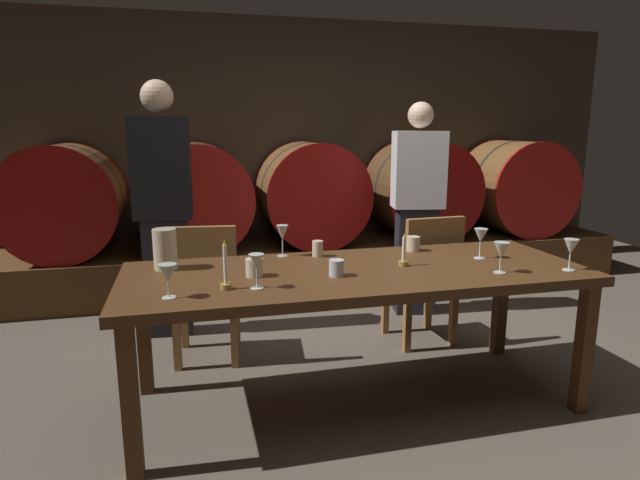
{
  "coord_description": "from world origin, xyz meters",
  "views": [
    {
      "loc": [
        -1.11,
        -2.52,
        1.44
      ],
      "look_at": [
        -0.38,
        0.39,
        0.8
      ],
      "focal_mm": 29.83,
      "sensor_mm": 36.0,
      "label": 1
    }
  ],
  "objects_px": {
    "wine_barrel_right": "(420,190)",
    "cup_center_left": "(336,268)",
    "chair_left": "(205,287)",
    "cup_far_right": "(413,244)",
    "guest_left": "(164,208)",
    "candle_left": "(226,275)",
    "wine_glass_far_left": "(168,274)",
    "chair_right": "(425,273)",
    "wine_barrel_far_left": "(64,201)",
    "dining_table": "(357,282)",
    "wine_glass_right": "(481,236)",
    "guest_right": "(417,209)",
    "wine_glass_left": "(256,263)",
    "wine_barrel_far_right": "(515,187)",
    "wine_glass_far_right": "(571,248)",
    "cup_center_right": "(318,249)",
    "candle_right": "(404,257)",
    "wine_barrel_left": "(197,197)",
    "wine_glass_center_left": "(282,234)",
    "cup_far_left": "(254,267)",
    "wine_barrel_center": "(311,193)",
    "wine_glass_center_right": "(501,251)"
  },
  "relations": [
    {
      "from": "guest_right",
      "to": "candle_left",
      "type": "height_order",
      "value": "guest_right"
    },
    {
      "from": "chair_left",
      "to": "cup_far_left",
      "type": "xyz_separation_m",
      "value": [
        0.22,
        -0.7,
        0.29
      ]
    },
    {
      "from": "wine_barrel_far_right",
      "to": "wine_glass_far_left",
      "type": "bearing_deg",
      "value": -143.25
    },
    {
      "from": "chair_left",
      "to": "cup_far_right",
      "type": "xyz_separation_m",
      "value": [
        1.18,
        -0.38,
        0.29
      ]
    },
    {
      "from": "wine_glass_far_left",
      "to": "cup_far_left",
      "type": "relative_size",
      "value": 1.67
    },
    {
      "from": "guest_right",
      "to": "wine_glass_left",
      "type": "bearing_deg",
      "value": 57.07
    },
    {
      "from": "wine_barrel_far_right",
      "to": "candle_right",
      "type": "height_order",
      "value": "wine_barrel_far_right"
    },
    {
      "from": "dining_table",
      "to": "wine_glass_center_right",
      "type": "relative_size",
      "value": 15.06
    },
    {
      "from": "guest_left",
      "to": "candle_left",
      "type": "distance_m",
      "value": 1.47
    },
    {
      "from": "chair_right",
      "to": "candle_left",
      "type": "relative_size",
      "value": 3.91
    },
    {
      "from": "cup_center_left",
      "to": "cup_center_right",
      "type": "xyz_separation_m",
      "value": [
        0.01,
        0.41,
        0.0
      ]
    },
    {
      "from": "cup_far_left",
      "to": "cup_center_left",
      "type": "distance_m",
      "value": 0.4
    },
    {
      "from": "wine_barrel_far_left",
      "to": "chair_left",
      "type": "bearing_deg",
      "value": -55.08
    },
    {
      "from": "guest_right",
      "to": "wine_glass_center_left",
      "type": "relative_size",
      "value": 9.18
    },
    {
      "from": "wine_barrel_far_left",
      "to": "cup_far_left",
      "type": "height_order",
      "value": "wine_barrel_far_left"
    },
    {
      "from": "wine_barrel_far_left",
      "to": "chair_left",
      "type": "height_order",
      "value": "wine_barrel_far_left"
    },
    {
      "from": "guest_left",
      "to": "wine_glass_left",
      "type": "xyz_separation_m",
      "value": [
        0.44,
        -1.46,
        -0.05
      ]
    },
    {
      "from": "cup_center_left",
      "to": "cup_far_right",
      "type": "relative_size",
      "value": 0.95
    },
    {
      "from": "guest_right",
      "to": "wine_glass_center_right",
      "type": "relative_size",
      "value": 10.47
    },
    {
      "from": "guest_left",
      "to": "cup_far_left",
      "type": "relative_size",
      "value": 19.65
    },
    {
      "from": "wine_barrel_far_right",
      "to": "candle_left",
      "type": "relative_size",
      "value": 4.11
    },
    {
      "from": "cup_center_left",
      "to": "wine_glass_far_right",
      "type": "bearing_deg",
      "value": -8.81
    },
    {
      "from": "dining_table",
      "to": "wine_glass_far_left",
      "type": "distance_m",
      "value": 0.96
    },
    {
      "from": "wine_barrel_far_right",
      "to": "chair_right",
      "type": "bearing_deg",
      "value": -137.18
    },
    {
      "from": "chair_right",
      "to": "cup_far_right",
      "type": "height_order",
      "value": "chair_right"
    },
    {
      "from": "wine_barrel_far_left",
      "to": "chair_left",
      "type": "distance_m",
      "value": 1.88
    },
    {
      "from": "wine_barrel_left",
      "to": "cup_far_left",
      "type": "xyz_separation_m",
      "value": [
        0.22,
        -2.21,
        -0.07
      ]
    },
    {
      "from": "wine_barrel_far_left",
      "to": "wine_glass_center_right",
      "type": "xyz_separation_m",
      "value": [
        2.46,
        -2.44,
        -0.0
      ]
    },
    {
      "from": "wine_glass_far_left",
      "to": "chair_right",
      "type": "bearing_deg",
      "value": 29.07
    },
    {
      "from": "wine_glass_center_right",
      "to": "cup_far_left",
      "type": "relative_size",
      "value": 1.75
    },
    {
      "from": "chair_right",
      "to": "wine_glass_right",
      "type": "xyz_separation_m",
      "value": [
        0.04,
        -0.59,
        0.37
      ]
    },
    {
      "from": "wine_barrel_far_left",
      "to": "dining_table",
      "type": "xyz_separation_m",
      "value": [
        1.8,
        -2.2,
        -0.18
      ]
    },
    {
      "from": "guest_left",
      "to": "cup_center_right",
      "type": "relative_size",
      "value": 19.69
    },
    {
      "from": "wine_glass_left",
      "to": "cup_center_left",
      "type": "height_order",
      "value": "wine_glass_left"
    },
    {
      "from": "wine_barrel_far_right",
      "to": "cup_center_right",
      "type": "relative_size",
      "value": 10.47
    },
    {
      "from": "wine_barrel_center",
      "to": "wine_glass_right",
      "type": "distance_m",
      "value": 2.2
    },
    {
      "from": "wine_glass_center_left",
      "to": "wine_glass_center_right",
      "type": "height_order",
      "value": "wine_glass_center_left"
    },
    {
      "from": "chair_left",
      "to": "chair_right",
      "type": "relative_size",
      "value": 1.0
    },
    {
      "from": "chair_left",
      "to": "wine_glass_far_right",
      "type": "bearing_deg",
      "value": 158.69
    },
    {
      "from": "cup_far_right",
      "to": "wine_barrel_far_right",
      "type": "bearing_deg",
      "value": 44.44
    },
    {
      "from": "wine_glass_right",
      "to": "cup_center_left",
      "type": "xyz_separation_m",
      "value": [
        -0.86,
        -0.15,
        -0.08
      ]
    },
    {
      "from": "guest_left",
      "to": "guest_right",
      "type": "relative_size",
      "value": 1.07
    },
    {
      "from": "cup_far_right",
      "to": "wine_barrel_left",
      "type": "bearing_deg",
      "value": 121.93
    },
    {
      "from": "wine_glass_right",
      "to": "wine_barrel_left",
      "type": "bearing_deg",
      "value": 124.21
    },
    {
      "from": "wine_glass_far_right",
      "to": "cup_far_right",
      "type": "distance_m",
      "value": 0.83
    },
    {
      "from": "chair_right",
      "to": "cup_far_left",
      "type": "distance_m",
      "value": 1.4
    },
    {
      "from": "wine_barrel_right",
      "to": "cup_center_left",
      "type": "xyz_separation_m",
      "value": [
        -1.48,
        -2.3,
        -0.07
      ]
    },
    {
      "from": "wine_glass_center_left",
      "to": "cup_center_right",
      "type": "relative_size",
      "value": 2.0
    },
    {
      "from": "wine_glass_left",
      "to": "cup_far_right",
      "type": "height_order",
      "value": "wine_glass_left"
    },
    {
      "from": "cup_center_right",
      "to": "chair_right",
      "type": "bearing_deg",
      "value": 21.79
    }
  ]
}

